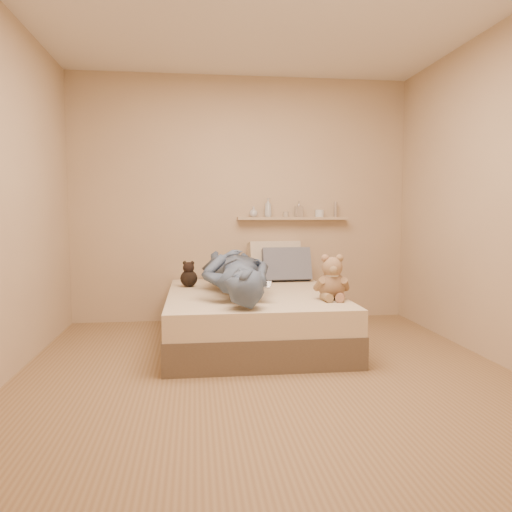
{
  "coord_description": "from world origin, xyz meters",
  "views": [
    {
      "loc": [
        -0.51,
        -3.46,
        1.16
      ],
      "look_at": [
        0.0,
        0.65,
        0.8
      ],
      "focal_mm": 35.0,
      "sensor_mm": 36.0,
      "label": 1
    }
  ],
  "objects": [
    {
      "name": "room",
      "position": [
        0.0,
        0.0,
        1.3
      ],
      "size": [
        3.8,
        3.8,
        3.8
      ],
      "color": "olive",
      "rests_on": "ground"
    },
    {
      "name": "bed",
      "position": [
        0.0,
        0.93,
        0.22
      ],
      "size": [
        1.5,
        1.9,
        0.45
      ],
      "color": "brown",
      "rests_on": "floor"
    },
    {
      "name": "game_console",
      "position": [
        0.01,
        0.4,
        0.6
      ],
      "size": [
        0.18,
        0.12,
        0.06
      ],
      "color": "#ADAEB3",
      "rests_on": "bed"
    },
    {
      "name": "teddy_bear",
      "position": [
        0.6,
        0.47,
        0.6
      ],
      "size": [
        0.31,
        0.3,
        0.38
      ],
      "color": "#8B674C",
      "rests_on": "bed"
    },
    {
      "name": "dark_plush",
      "position": [
        -0.57,
        1.33,
        0.56
      ],
      "size": [
        0.16,
        0.16,
        0.25
      ],
      "color": "black",
      "rests_on": "bed"
    },
    {
      "name": "pillow_cream",
      "position": [
        0.34,
        1.76,
        0.65
      ],
      "size": [
        0.57,
        0.3,
        0.42
      ],
      "primitive_type": "cube",
      "rotation": [
        -0.2,
        0.0,
        0.11
      ],
      "color": "beige",
      "rests_on": "bed"
    },
    {
      "name": "pillow_grey",
      "position": [
        0.44,
        1.62,
        0.62
      ],
      "size": [
        0.51,
        0.26,
        0.37
      ],
      "primitive_type": "cube",
      "rotation": [
        -0.33,
        0.0,
        0.04
      ],
      "color": "slate",
      "rests_on": "bed"
    },
    {
      "name": "person",
      "position": [
        -0.16,
        0.84,
        0.65
      ],
      "size": [
        0.61,
        1.66,
        0.4
      ],
      "primitive_type": "imported",
      "rotation": [
        0.0,
        0.0,
        3.15
      ],
      "color": "#4A5A74",
      "rests_on": "bed"
    },
    {
      "name": "wall_shelf",
      "position": [
        0.55,
        1.84,
        1.1
      ],
      "size": [
        1.2,
        0.12,
        0.03
      ],
      "primitive_type": "cube",
      "color": "tan",
      "rests_on": "wall_back"
    },
    {
      "name": "shelf_bottles",
      "position": [
        0.48,
        1.84,
        1.19
      ],
      "size": [
        0.97,
        0.11,
        0.2
      ],
      "color": "#B7BAC1",
      "rests_on": "wall_shelf"
    }
  ]
}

